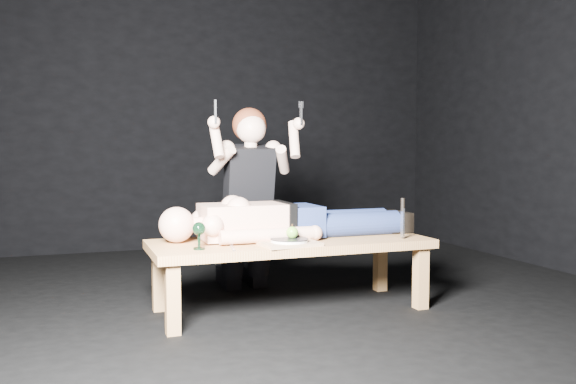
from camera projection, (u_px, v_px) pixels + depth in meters
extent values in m
plane|color=black|center=(290.00, 302.00, 4.01)|extent=(5.00, 5.00, 0.00)
plane|color=black|center=(208.00, 104.00, 6.26)|extent=(5.00, 0.00, 5.00)
cube|color=tan|center=(291.00, 275.00, 3.81)|extent=(1.77, 0.68, 0.45)
cube|color=tan|center=(289.00, 244.00, 3.57)|extent=(0.36, 0.27, 0.02)
cylinder|color=white|center=(289.00, 240.00, 3.57)|extent=(0.24, 0.24, 0.02)
sphere|color=#56AB2C|center=(292.00, 233.00, 3.59)|extent=(0.07, 0.07, 0.07)
cube|color=#B2B2B7|center=(233.00, 248.00, 3.45)|extent=(0.05, 0.19, 0.01)
cube|color=#B2B2B7|center=(312.00, 244.00, 3.62)|extent=(0.07, 0.18, 0.01)
cube|color=#B2B2B7|center=(294.00, 241.00, 3.72)|extent=(0.10, 0.18, 0.01)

